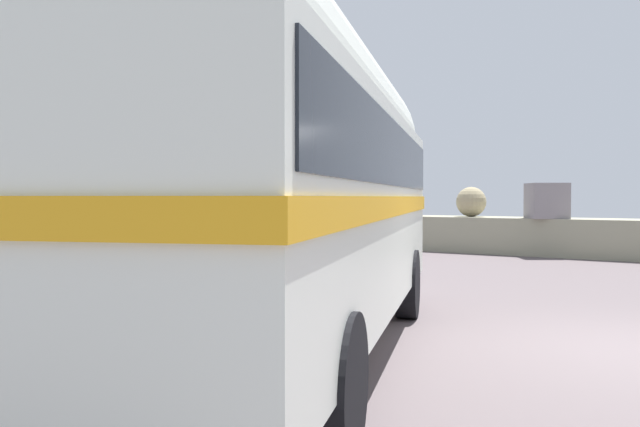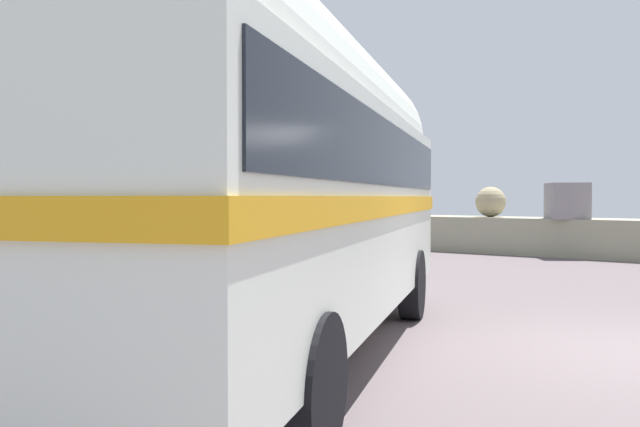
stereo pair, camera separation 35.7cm
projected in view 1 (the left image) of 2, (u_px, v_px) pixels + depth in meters
ground at (640, 351)px, 7.47m from camera, size 32.00×26.00×0.02m
vintage_coach at (281, 166)px, 7.11m from camera, size 5.50×8.84×3.70m
second_coach at (49, 176)px, 10.63m from camera, size 5.05×8.90×3.70m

